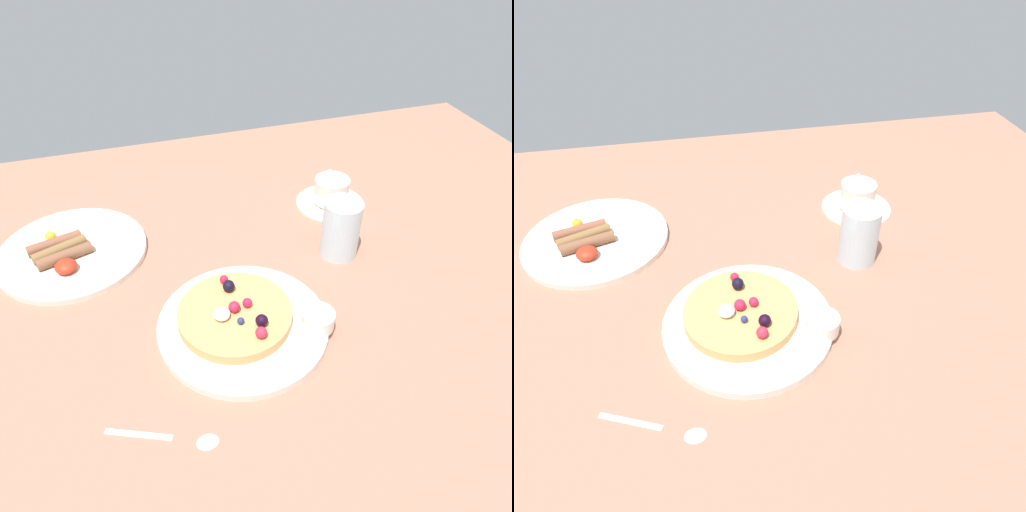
% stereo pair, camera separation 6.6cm
% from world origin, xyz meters
% --- Properties ---
extents(ground_plane, '(1.65, 1.15, 0.03)m').
position_xyz_m(ground_plane, '(0.00, 0.00, -0.01)').
color(ground_plane, '#A06E57').
extents(pancake_plate, '(0.26, 0.26, 0.01)m').
position_xyz_m(pancake_plate, '(-0.01, -0.10, 0.01)').
color(pancake_plate, white).
rests_on(pancake_plate, ground_plane).
extents(pancake_with_berries, '(0.17, 0.17, 0.04)m').
position_xyz_m(pancake_with_berries, '(-0.02, -0.09, 0.02)').
color(pancake_with_berries, tan).
rests_on(pancake_with_berries, pancake_plate).
extents(syrup_ramekin, '(0.05, 0.05, 0.03)m').
position_xyz_m(syrup_ramekin, '(0.10, -0.14, 0.03)').
color(syrup_ramekin, white).
rests_on(syrup_ramekin, pancake_plate).
extents(breakfast_plate, '(0.26, 0.26, 0.01)m').
position_xyz_m(breakfast_plate, '(-0.25, 0.17, 0.01)').
color(breakfast_plate, white).
rests_on(breakfast_plate, ground_plane).
extents(fried_breakfast, '(0.12, 0.15, 0.02)m').
position_xyz_m(fried_breakfast, '(-0.27, 0.16, 0.02)').
color(fried_breakfast, brown).
rests_on(fried_breakfast, breakfast_plate).
extents(coffee_saucer, '(0.14, 0.14, 0.01)m').
position_xyz_m(coffee_saucer, '(0.26, 0.18, 0.00)').
color(coffee_saucer, white).
rests_on(coffee_saucer, ground_plane).
extents(coffee_cup, '(0.07, 0.10, 0.05)m').
position_xyz_m(coffee_cup, '(0.26, 0.18, 0.03)').
color(coffee_cup, white).
rests_on(coffee_cup, coffee_saucer).
extents(teaspoon, '(0.14, 0.07, 0.01)m').
position_xyz_m(teaspoon, '(-0.13, -0.25, 0.00)').
color(teaspoon, silver).
rests_on(teaspoon, ground_plane).
extents(water_glass, '(0.07, 0.07, 0.11)m').
position_xyz_m(water_glass, '(0.21, 0.03, 0.05)').
color(water_glass, silver).
rests_on(water_glass, ground_plane).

